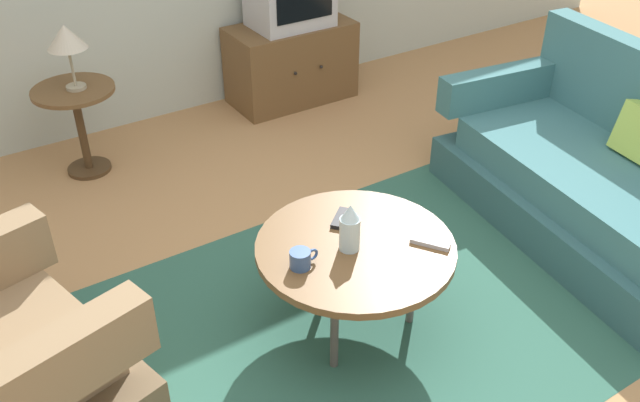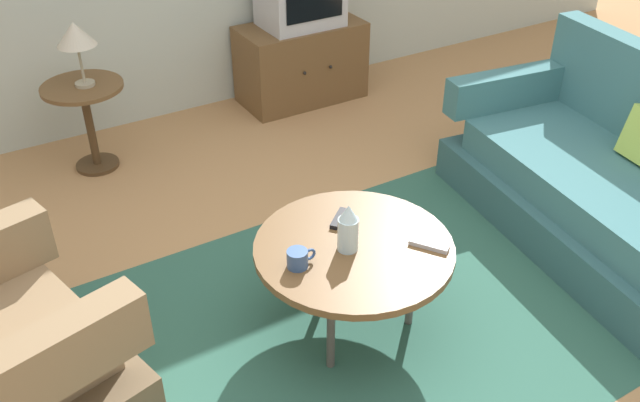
# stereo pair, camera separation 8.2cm
# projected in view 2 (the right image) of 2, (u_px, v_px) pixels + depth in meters

# --- Properties ---
(ground_plane) EXTENTS (16.00, 16.00, 0.00)m
(ground_plane) POSITION_uv_depth(u_px,v_px,m) (365.00, 319.00, 3.22)
(ground_plane) COLOR #AD7F51
(area_rug) EXTENTS (2.62, 1.85, 0.00)m
(area_rug) POSITION_uv_depth(u_px,v_px,m) (351.00, 325.00, 3.19)
(area_rug) COLOR #2D5B4C
(area_rug) RESTS_ON ground
(couch) EXTENTS (1.12, 1.92, 0.92)m
(couch) POSITION_uv_depth(u_px,v_px,m) (614.00, 188.00, 3.62)
(couch) COLOR #325C60
(couch) RESTS_ON ground
(coffee_table) EXTENTS (0.86, 0.86, 0.46)m
(coffee_table) POSITION_uv_depth(u_px,v_px,m) (354.00, 251.00, 2.95)
(coffee_table) COLOR brown
(coffee_table) RESTS_ON ground
(side_table) EXTENTS (0.48, 0.48, 0.56)m
(side_table) POSITION_uv_depth(u_px,v_px,m) (86.00, 109.00, 4.16)
(side_table) COLOR brown
(side_table) RESTS_ON ground
(tv_stand) EXTENTS (0.89, 0.48, 0.57)m
(tv_stand) POSITION_uv_depth(u_px,v_px,m) (301.00, 63.00, 5.07)
(tv_stand) COLOR brown
(tv_stand) RESTS_ON ground
(table_lamp) EXTENTS (0.22, 0.22, 0.38)m
(table_lamp) POSITION_uv_depth(u_px,v_px,m) (75.00, 36.00, 3.91)
(table_lamp) COLOR #9E937A
(table_lamp) RESTS_ON side_table
(vase) EXTENTS (0.09, 0.09, 0.22)m
(vase) POSITION_uv_depth(u_px,v_px,m) (348.00, 229.00, 2.86)
(vase) COLOR silver
(vase) RESTS_ON coffee_table
(mug) EXTENTS (0.13, 0.09, 0.08)m
(mug) POSITION_uv_depth(u_px,v_px,m) (298.00, 258.00, 2.80)
(mug) COLOR #335184
(mug) RESTS_ON coffee_table
(tv_remote_dark) EXTENTS (0.15, 0.13, 0.02)m
(tv_remote_dark) POSITION_uv_depth(u_px,v_px,m) (340.00, 219.00, 3.08)
(tv_remote_dark) COLOR black
(tv_remote_dark) RESTS_ON coffee_table
(tv_remote_silver) EXTENTS (0.13, 0.17, 0.02)m
(tv_remote_silver) POSITION_uv_depth(u_px,v_px,m) (429.00, 245.00, 2.92)
(tv_remote_silver) COLOR #B2B2B7
(tv_remote_silver) RESTS_ON coffee_table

